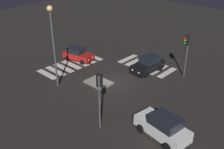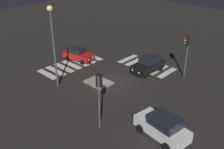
{
  "view_description": "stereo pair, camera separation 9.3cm",
  "coord_description": "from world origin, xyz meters",
  "px_view_note": "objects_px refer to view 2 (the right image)",
  "views": [
    {
      "loc": [
        -16.36,
        17.51,
        13.17
      ],
      "look_at": [
        0.0,
        0.0,
        1.0
      ],
      "focal_mm": 42.23,
      "sensor_mm": 36.0,
      "label": 1
    },
    {
      "loc": [
        -16.43,
        17.45,
        13.17
      ],
      "look_at": [
        0.0,
        0.0,
        1.0
      ],
      "focal_mm": 42.23,
      "sensor_mm": 36.0,
      "label": 2
    }
  ],
  "objects_px": {
    "traffic_island": "(99,82)",
    "car_black": "(148,65)",
    "street_lamp": "(52,34)",
    "car_red": "(78,54)",
    "traffic_light_south": "(187,47)",
    "traffic_light_west": "(99,88)",
    "car_white": "(162,127)"
  },
  "relations": [
    {
      "from": "traffic_island",
      "to": "traffic_light_west",
      "type": "bearing_deg",
      "value": 136.84
    },
    {
      "from": "car_black",
      "to": "street_lamp",
      "type": "height_order",
      "value": "street_lamp"
    },
    {
      "from": "car_red",
      "to": "traffic_light_south",
      "type": "distance_m",
      "value": 12.96
    },
    {
      "from": "car_black",
      "to": "car_red",
      "type": "distance_m",
      "value": 8.81
    },
    {
      "from": "car_black",
      "to": "car_white",
      "type": "height_order",
      "value": "car_white"
    },
    {
      "from": "traffic_light_south",
      "to": "street_lamp",
      "type": "distance_m",
      "value": 13.44
    },
    {
      "from": "traffic_island",
      "to": "car_black",
      "type": "height_order",
      "value": "car_black"
    },
    {
      "from": "traffic_island",
      "to": "car_red",
      "type": "bearing_deg",
      "value": -21.58
    },
    {
      "from": "traffic_island",
      "to": "traffic_light_west",
      "type": "xyz_separation_m",
      "value": [
        -5.21,
        4.89,
        3.39
      ]
    },
    {
      "from": "car_white",
      "to": "traffic_island",
      "type": "bearing_deg",
      "value": -7.14
    },
    {
      "from": "traffic_light_south",
      "to": "traffic_light_west",
      "type": "bearing_deg",
      "value": 34.77
    },
    {
      "from": "car_red",
      "to": "traffic_light_west",
      "type": "relative_size",
      "value": 0.85
    },
    {
      "from": "car_red",
      "to": "traffic_light_west",
      "type": "height_order",
      "value": "traffic_light_west"
    },
    {
      "from": "traffic_light_south",
      "to": "street_lamp",
      "type": "height_order",
      "value": "street_lamp"
    },
    {
      "from": "traffic_island",
      "to": "street_lamp",
      "type": "distance_m",
      "value": 6.82
    },
    {
      "from": "traffic_light_south",
      "to": "street_lamp",
      "type": "xyz_separation_m",
      "value": [
        8.28,
        10.4,
        1.95
      ]
    },
    {
      "from": "traffic_island",
      "to": "traffic_light_south",
      "type": "xyz_separation_m",
      "value": [
        -5.66,
        -7.17,
        3.45
      ]
    },
    {
      "from": "car_white",
      "to": "traffic_light_west",
      "type": "bearing_deg",
      "value": 36.71
    },
    {
      "from": "car_black",
      "to": "traffic_light_west",
      "type": "xyz_separation_m",
      "value": [
        -3.12,
        10.62,
        2.61
      ]
    },
    {
      "from": "traffic_island",
      "to": "car_black",
      "type": "bearing_deg",
      "value": -110.02
    },
    {
      "from": "car_black",
      "to": "car_white",
      "type": "xyz_separation_m",
      "value": [
        -7.37,
        8.3,
        0.05
      ]
    },
    {
      "from": "traffic_island",
      "to": "car_black",
      "type": "distance_m",
      "value": 6.15
    },
    {
      "from": "car_red",
      "to": "street_lamp",
      "type": "height_order",
      "value": "street_lamp"
    },
    {
      "from": "car_black",
      "to": "car_white",
      "type": "relative_size",
      "value": 0.93
    },
    {
      "from": "traffic_island",
      "to": "car_black",
      "type": "relative_size",
      "value": 0.63
    },
    {
      "from": "traffic_light_west",
      "to": "car_red",
      "type": "bearing_deg",
      "value": 21.44
    },
    {
      "from": "car_red",
      "to": "car_black",
      "type": "bearing_deg",
      "value": 9.63
    },
    {
      "from": "traffic_light_west",
      "to": "street_lamp",
      "type": "distance_m",
      "value": 8.26
    },
    {
      "from": "traffic_island",
      "to": "car_red",
      "type": "distance_m",
      "value": 6.57
    },
    {
      "from": "car_black",
      "to": "traffic_light_south",
      "type": "height_order",
      "value": "traffic_light_south"
    },
    {
      "from": "street_lamp",
      "to": "car_white",
      "type": "bearing_deg",
      "value": -176.87
    },
    {
      "from": "car_black",
      "to": "street_lamp",
      "type": "relative_size",
      "value": 0.51
    }
  ]
}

